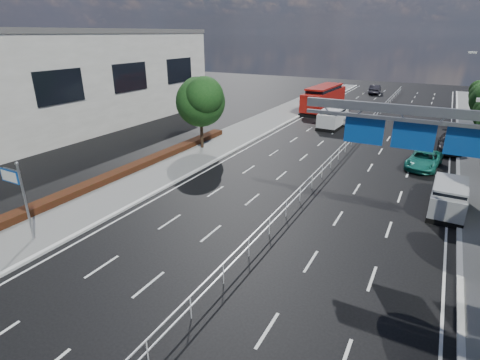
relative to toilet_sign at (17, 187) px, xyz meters
The scene contains 16 objects.
ground 11.34m from the toilet_sign, ahead, with size 160.00×160.00×0.00m, color black.
sidewalk_near 2.93m from the toilet_sign, behind, with size 5.00×140.00×0.14m, color slate.
kerb_near 3.48m from the toilet_sign, ahead, with size 0.25×140.00×0.15m, color silver.
median_fence 25.14m from the toilet_sign, 64.04° to the left, with size 0.05×85.00×1.02m.
hedge_near 6.10m from the toilet_sign, 115.13° to the left, with size 1.00×36.00×0.44m, color black.
toilet_sign is the anchor object (origin of this frame).
overhead_gantry 20.52m from the toilet_sign, 29.60° to the left, with size 10.24×0.38×7.45m.
near_building 26.29m from the toilet_sign, 136.62° to the left, with size 12.00×38.00×10.00m, color #BAB6A7.
near_tree_back 18.07m from the toilet_sign, 93.14° to the left, with size 4.84×4.51×6.69m.
white_minivan 32.86m from the toilet_sign, 77.08° to the left, with size 2.39×5.08×2.16m.
red_bus 41.56m from the toilet_sign, 85.21° to the left, with size 3.24×11.32×3.35m.
near_car_silver 35.78m from the toilet_sign, 76.86° to the left, with size 1.81×4.50×1.53m, color #AAADB1.
near_car_dark 61.04m from the toilet_sign, 83.30° to the left, with size 1.63×4.68×1.54m, color black.
silver_minivan 23.89m from the toilet_sign, 36.02° to the left, with size 2.01×4.53×1.86m.
parked_car_teal 28.17m from the toilet_sign, 51.56° to the left, with size 2.21×4.78×1.33m, color #1A7667.
parked_car_dark 34.18m from the toilet_sign, 55.64° to the left, with size 2.05×5.05×1.47m, color black.
Camera 1 is at (6.96, -9.85, 10.10)m, focal length 28.00 mm.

